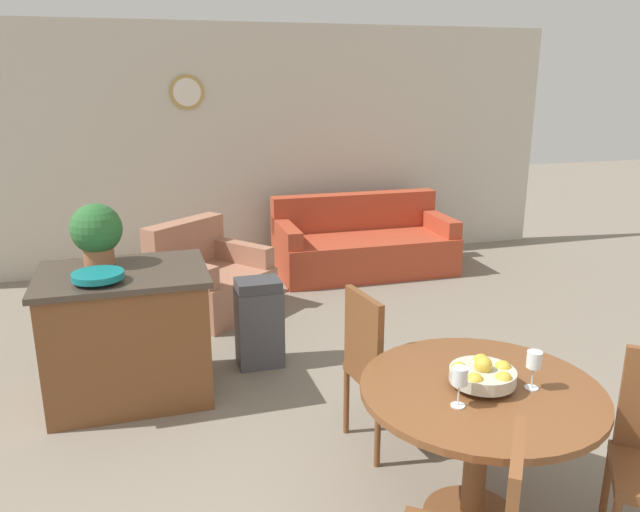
# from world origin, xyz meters

# --- Properties ---
(wall_back) EXTENTS (8.00, 0.09, 2.70)m
(wall_back) POSITION_xyz_m (-0.00, 5.74, 1.35)
(wall_back) COLOR beige
(wall_back) RESTS_ON ground_plane
(dining_table) EXTENTS (1.14, 1.14, 0.75)m
(dining_table) POSITION_xyz_m (0.48, 0.93, 0.58)
(dining_table) COLOR brown
(dining_table) RESTS_ON ground_plane
(dining_chair_far_side) EXTENTS (0.48, 0.48, 0.97)m
(dining_chair_far_side) POSITION_xyz_m (0.29, 1.71, 0.54)
(dining_chair_far_side) COLOR brown
(dining_chair_far_side) RESTS_ON ground_plane
(fruit_bowl) EXTENTS (0.31, 0.31, 0.15)m
(fruit_bowl) POSITION_xyz_m (0.48, 0.93, 0.82)
(fruit_bowl) COLOR #B7B29E
(fruit_bowl) RESTS_ON dining_table
(wine_glass_left) EXTENTS (0.07, 0.07, 0.19)m
(wine_glass_left) POSITION_xyz_m (0.29, 0.81, 0.89)
(wine_glass_left) COLOR silver
(wine_glass_left) RESTS_ON dining_table
(wine_glass_right) EXTENTS (0.07, 0.07, 0.19)m
(wine_glass_right) POSITION_xyz_m (0.70, 0.85, 0.89)
(wine_glass_right) COLOR silver
(wine_glass_right) RESTS_ON dining_table
(kitchen_island) EXTENTS (1.10, 0.82, 0.90)m
(kitchen_island) POSITION_xyz_m (-1.12, 2.77, 0.45)
(kitchen_island) COLOR brown
(kitchen_island) RESTS_ON ground_plane
(teal_bowl) EXTENTS (0.32, 0.32, 0.07)m
(teal_bowl) POSITION_xyz_m (-1.26, 2.57, 0.94)
(teal_bowl) COLOR #147A7F
(teal_bowl) RESTS_ON kitchen_island
(potted_plant) EXTENTS (0.34, 0.34, 0.42)m
(potted_plant) POSITION_xyz_m (-1.27, 2.98, 1.13)
(potted_plant) COLOR #A36642
(potted_plant) RESTS_ON kitchen_island
(trash_bin) EXTENTS (0.34, 0.26, 0.68)m
(trash_bin) POSITION_xyz_m (-0.17, 2.98, 0.34)
(trash_bin) COLOR #47474C
(trash_bin) RESTS_ON ground_plane
(couch) EXTENTS (1.96, 0.97, 0.83)m
(couch) POSITION_xyz_m (1.42, 5.01, 0.29)
(couch) COLOR #B24228
(couch) RESTS_ON ground_plane
(armchair) EXTENTS (1.22, 1.22, 0.83)m
(armchair) POSITION_xyz_m (-0.41, 4.24, 0.28)
(armchair) COLOR #A87056
(armchair) RESTS_ON ground_plane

